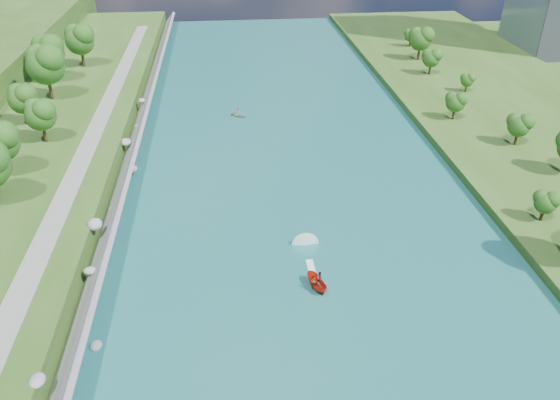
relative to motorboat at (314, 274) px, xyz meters
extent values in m
plane|color=#2D5119|center=(-0.13, -2.46, -0.73)|extent=(260.00, 260.00, 0.00)
cube|color=#18585B|center=(-0.13, 17.54, -0.68)|extent=(55.00, 240.00, 0.10)
cube|color=slate|center=(-25.98, 17.54, 1.07)|extent=(3.54, 236.00, 4.05)
ellipsoid|color=gray|center=(-27.68, -15.60, 2.68)|extent=(1.42, 1.79, 0.96)
ellipsoid|color=gray|center=(-24.37, -8.52, -0.55)|extent=(1.27, 1.55, 0.81)
ellipsoid|color=gray|center=(-26.44, 1.45, 1.64)|extent=(1.46, 1.18, 0.89)
ellipsoid|color=gray|center=(-27.17, 9.70, 2.78)|extent=(1.87, 2.13, 1.45)
ellipsoid|color=gray|center=(-25.98, 17.02, 0.54)|extent=(1.82, 1.50, 1.05)
ellipsoid|color=gray|center=(-25.09, 29.19, 0.61)|extent=(1.60, 1.67, 1.14)
ellipsoid|color=gray|center=(-27.05, 37.14, 1.82)|extent=(1.86, 2.26, 1.15)
ellipsoid|color=gray|center=(-25.92, 44.99, 1.30)|extent=(1.14, 1.40, 0.73)
ellipsoid|color=gray|center=(-26.42, 56.52, 2.08)|extent=(1.26, 1.49, 0.92)
cube|color=gray|center=(-32.63, 17.54, 2.82)|extent=(3.00, 200.00, 0.10)
ellipsoid|color=#245115|center=(-42.55, 25.05, 7.89)|extent=(6.14, 6.14, 10.24)
ellipsoid|color=#245115|center=(-39.97, 36.64, 7.25)|extent=(5.38, 5.38, 8.97)
ellipsoid|color=#245115|center=(-45.00, 44.52, 7.26)|extent=(5.39, 5.39, 8.98)
ellipsoid|color=#245115|center=(-44.04, 57.56, 9.22)|extent=(7.74, 7.74, 12.90)
ellipsoid|color=#245115|center=(-46.37, 68.59, 8.78)|extent=(7.22, 7.22, 12.03)
ellipsoid|color=#245115|center=(-41.99, 78.96, 8.59)|extent=(6.98, 6.98, 11.64)
ellipsoid|color=#245115|center=(32.67, 7.40, 3.47)|extent=(3.25, 3.25, 5.41)
ellipsoid|color=#245115|center=(40.64, 31.03, 4.22)|extent=(4.14, 4.14, 6.91)
ellipsoid|color=#245115|center=(34.21, 43.40, 4.03)|extent=(3.91, 3.91, 6.52)
ellipsoid|color=#245115|center=(42.74, 58.00, 3.23)|extent=(2.95, 2.95, 4.92)
ellipsoid|color=#245115|center=(38.97, 70.54, 4.38)|extent=(4.33, 4.33, 7.22)
ellipsoid|color=#245115|center=(40.17, 82.39, 5.64)|extent=(5.85, 5.85, 9.74)
ellipsoid|color=#245115|center=(41.80, 94.62, 3.60)|extent=(3.40, 3.40, 5.66)
imported|color=red|center=(-0.01, -1.74, 0.12)|extent=(2.63, 4.14, 1.50)
imported|color=#66605B|center=(-0.41, -2.14, 0.60)|extent=(0.76, 0.67, 1.76)
imported|color=#66605B|center=(0.49, -1.24, 0.48)|extent=(0.94, 0.90, 1.53)
cube|color=white|center=(-0.01, 1.26, -0.60)|extent=(0.90, 5.00, 0.06)
imported|color=#94979C|center=(-7.00, 52.67, -0.29)|extent=(4.06, 3.91, 0.68)
imported|color=#66605B|center=(-7.00, 52.67, 0.35)|extent=(0.77, 0.55, 1.47)
camera|label=1|loc=(-9.62, -51.24, 41.65)|focal=35.00mm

